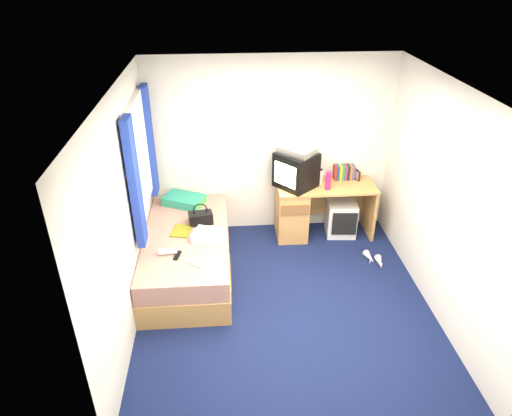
{
  "coord_description": "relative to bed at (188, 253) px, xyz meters",
  "views": [
    {
      "loc": [
        -0.62,
        -3.9,
        3.45
      ],
      "look_at": [
        -0.27,
        0.7,
        0.85
      ],
      "focal_mm": 32.0,
      "sensor_mm": 36.0,
      "label": 1
    }
  ],
  "objects": [
    {
      "name": "picture_frame",
      "position": [
        2.27,
        0.86,
        0.55
      ],
      "size": [
        0.05,
        0.12,
        0.14
      ],
      "primitive_type": "cube",
      "rotation": [
        0.0,
        0.0,
        0.22
      ],
      "color": "black",
      "rests_on": "desk"
    },
    {
      "name": "towel",
      "position": [
        0.26,
        -0.16,
        0.33
      ],
      "size": [
        0.39,
        0.36,
        0.11
      ],
      "primitive_type": "cube",
      "rotation": [
        0.0,
        0.0,
        -0.33
      ],
      "color": "silver",
      "rests_on": "bed"
    },
    {
      "name": "room_shell",
      "position": [
        1.1,
        -0.7,
        1.18
      ],
      "size": [
        3.4,
        3.4,
        3.4
      ],
      "color": "white",
      "rests_on": "ground"
    },
    {
      "name": "water_bottle",
      "position": [
        -0.17,
        -0.41,
        0.31
      ],
      "size": [
        0.2,
        0.08,
        0.07
      ],
      "primitive_type": "cylinder",
      "rotation": [
        0.0,
        1.57,
        0.07
      ],
      "color": "silver",
      "rests_on": "bed"
    },
    {
      "name": "aerosol_can",
      "position": [
        1.75,
        0.78,
        0.58
      ],
      "size": [
        0.06,
        0.06,
        0.2
      ],
      "primitive_type": "cylinder",
      "rotation": [
        0.0,
        0.0,
        0.03
      ],
      "color": "silver",
      "rests_on": "desk"
    },
    {
      "name": "white_heels",
      "position": [
        2.34,
        -0.01,
        -0.23
      ],
      "size": [
        0.21,
        0.34,
        0.09
      ],
      "color": "silver",
      "rests_on": "ground"
    },
    {
      "name": "pink_water_bottle",
      "position": [
        1.81,
        0.61,
        0.6
      ],
      "size": [
        0.09,
        0.09,
        0.23
      ],
      "primitive_type": "cylinder",
      "rotation": [
        0.0,
        0.0,
        0.25
      ],
      "color": "#E92063",
      "rests_on": "desk"
    },
    {
      "name": "vcr",
      "position": [
        1.41,
        0.74,
        0.98
      ],
      "size": [
        0.52,
        0.52,
        0.08
      ],
      "primitive_type": "cube",
      "rotation": [
        0.0,
        0.0,
        -0.77
      ],
      "color": "silver",
      "rests_on": "crt_tv"
    },
    {
      "name": "magazine",
      "position": [
        -0.06,
        0.05,
        0.28
      ],
      "size": [
        0.27,
        0.32,
        0.01
      ],
      "primitive_type": "cube",
      "rotation": [
        0.0,
        0.0,
        -0.22
      ],
      "color": "yellow",
      "rests_on": "bed"
    },
    {
      "name": "window_assembly",
      "position": [
        -0.45,
        0.2,
        1.15
      ],
      "size": [
        0.11,
        1.42,
        1.4
      ],
      "color": "silver",
      "rests_on": "room_shell"
    },
    {
      "name": "storage_cube",
      "position": [
        2.06,
        0.72,
        -0.02
      ],
      "size": [
        0.42,
        0.42,
        0.49
      ],
      "primitive_type": "cube",
      "rotation": [
        0.0,
        0.0,
        -0.08
      ],
      "color": "silver",
      "rests_on": "ground"
    },
    {
      "name": "pillow",
      "position": [
        -0.07,
        0.74,
        0.33
      ],
      "size": [
        0.59,
        0.5,
        0.11
      ],
      "primitive_type": "cube",
      "rotation": [
        0.0,
        0.0,
        -0.42
      ],
      "color": "#186F9C",
      "rests_on": "bed"
    },
    {
      "name": "ground",
      "position": [
        1.1,
        -0.7,
        -0.27
      ],
      "size": [
        3.4,
        3.4,
        0.0
      ],
      "primitive_type": "plane",
      "color": "#0C1438",
      "rests_on": "ground"
    },
    {
      "name": "colour_swatch_fan",
      "position": [
        0.13,
        -0.62,
        0.28
      ],
      "size": [
        0.21,
        0.19,
        0.01
      ],
      "primitive_type": "cube",
      "rotation": [
        0.0,
        0.0,
        -0.69
      ],
      "color": "#FBA737",
      "rests_on": "bed"
    },
    {
      "name": "handbag",
      "position": [
        0.17,
        0.23,
        0.35
      ],
      "size": [
        0.31,
        0.21,
        0.27
      ],
      "rotation": [
        0.0,
        0.0,
        0.17
      ],
      "color": "black",
      "rests_on": "bed"
    },
    {
      "name": "bed",
      "position": [
        0.0,
        0.0,
        0.0
      ],
      "size": [
        1.01,
        2.0,
        0.54
      ],
      "color": "tan",
      "rests_on": "ground"
    },
    {
      "name": "crt_tv",
      "position": [
        1.4,
        0.74,
        0.71
      ],
      "size": [
        0.63,
        0.63,
        0.46
      ],
      "rotation": [
        0.0,
        0.0,
        -0.86
      ],
      "color": "black",
      "rests_on": "desk"
    },
    {
      "name": "remote_control",
      "position": [
        -0.07,
        -0.46,
        0.28
      ],
      "size": [
        0.08,
        0.17,
        0.02
      ],
      "primitive_type": "cube",
      "rotation": [
        0.0,
        0.0,
        -0.22
      ],
      "color": "black",
      "rests_on": "bed"
    },
    {
      "name": "book_row",
      "position": [
        2.09,
        0.9,
        0.58
      ],
      "size": [
        0.27,
        0.13,
        0.2
      ],
      "color": "maroon",
      "rests_on": "desk"
    },
    {
      "name": "desk",
      "position": [
        1.54,
        0.74,
        0.14
      ],
      "size": [
        1.3,
        0.55,
        0.75
      ],
      "color": "tan",
      "rests_on": "ground"
    }
  ]
}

